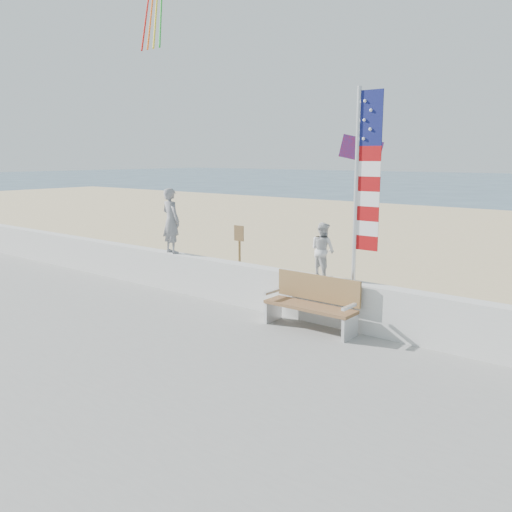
% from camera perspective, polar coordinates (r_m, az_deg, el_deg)
% --- Properties ---
extents(ground, '(220.00, 220.00, 0.00)m').
position_cam_1_polar(ground, '(10.36, -7.21, -8.66)').
color(ground, '#325065').
rests_on(ground, ground).
extents(sand, '(90.00, 40.00, 0.08)m').
position_cam_1_polar(sand, '(17.60, 14.35, -0.80)').
color(sand, '#C9B486').
rests_on(sand, ground).
extents(seawall, '(30.00, 0.35, 0.90)m').
position_cam_1_polar(seawall, '(11.59, -0.15, -3.25)').
color(seawall, silver).
rests_on(seawall, boardwalk).
extents(adult, '(0.62, 0.46, 1.56)m').
position_cam_1_polar(adult, '(13.12, -8.93, 3.69)').
color(adult, gray).
rests_on(adult, seawall).
extents(child, '(0.61, 0.53, 1.06)m').
position_cam_1_polar(child, '(10.44, 7.04, 0.64)').
color(child, silver).
rests_on(child, seawall).
extents(bench, '(1.80, 0.57, 1.00)m').
position_cam_1_polar(bench, '(10.22, 5.98, -4.85)').
color(bench, brown).
rests_on(bench, boardwalk).
extents(flag, '(0.50, 0.08, 3.50)m').
position_cam_1_polar(flag, '(9.90, 11.20, 8.04)').
color(flag, silver).
rests_on(flag, seawall).
extents(parafoil_kite, '(1.00, 0.71, 0.69)m').
position_cam_1_polar(parafoil_kite, '(12.77, 11.09, 10.91)').
color(parafoil_kite, red).
rests_on(parafoil_kite, ground).
extents(sign, '(0.32, 0.07, 1.46)m').
position_cam_1_polar(sign, '(14.69, -1.77, 0.92)').
color(sign, olive).
rests_on(sign, sand).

